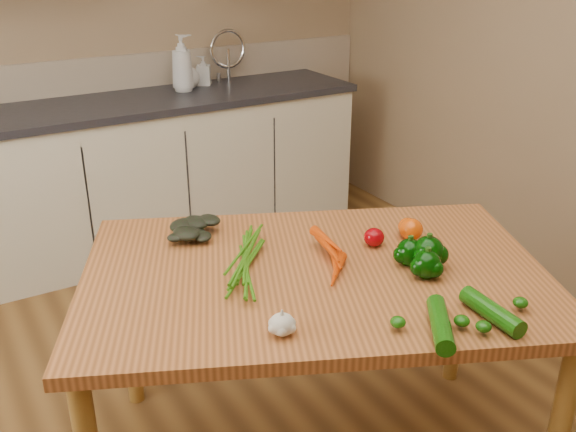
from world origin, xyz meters
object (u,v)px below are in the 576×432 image
(soap_bottle_b, at_px, (204,70))
(tomato_b, at_px, (408,227))
(soap_bottle_a, at_px, (182,63))
(pepper_b, at_px, (428,252))
(leafy_greens, at_px, (191,223))
(tomato_a, at_px, (374,237))
(soap_bottle_c, at_px, (188,73))
(tomato_c, at_px, (411,229))
(zucchini_a, at_px, (492,311))
(pepper_a, at_px, (410,252))
(pepper_c, at_px, (427,264))
(garlic_bulb, at_px, (282,324))
(carrot_bunch, at_px, (304,254))
(table, at_px, (314,293))
(zucchini_b, at_px, (441,324))

(soap_bottle_b, distance_m, tomato_b, 2.13)
(soap_bottle_a, distance_m, pepper_b, 2.26)
(leafy_greens, bearing_deg, tomato_a, -37.36)
(soap_bottle_b, relative_size, soap_bottle_c, 1.03)
(tomato_c, bearing_deg, soap_bottle_b, 85.30)
(tomato_c, bearing_deg, zucchini_a, -106.14)
(pepper_a, distance_m, tomato_c, 0.19)
(pepper_a, distance_m, pepper_c, 0.09)
(garlic_bulb, height_order, pepper_b, pepper_b)
(pepper_b, distance_m, tomato_c, 0.21)
(zucchini_a, bearing_deg, soap_bottle_c, 85.32)
(leafy_greens, relative_size, tomato_c, 2.53)
(garlic_bulb, bearing_deg, soap_bottle_a, 73.76)
(tomato_a, distance_m, tomato_c, 0.14)
(soap_bottle_a, bearing_deg, garlic_bulb, -171.53)
(soap_bottle_a, bearing_deg, pepper_a, -158.76)
(soap_bottle_a, relative_size, pepper_a, 3.73)
(soap_bottle_a, relative_size, carrot_bunch, 1.21)
(carrot_bunch, bearing_deg, pepper_a, -6.77)
(tomato_a, relative_size, tomato_c, 0.85)
(table, relative_size, soap_bottle_c, 9.94)
(zucchini_b, bearing_deg, tomato_b, 57.67)
(garlic_bulb, relative_size, zucchini_a, 0.34)
(tomato_a, height_order, zucchini_b, tomato_a)
(soap_bottle_c, xyz_separation_m, tomato_b, (-0.06, -2.10, -0.18))
(tomato_b, distance_m, tomato_c, 0.03)
(pepper_b, bearing_deg, zucchini_a, -100.12)
(soap_bottle_a, xyz_separation_m, zucchini_b, (-0.32, -2.54, -0.26))
(pepper_a, xyz_separation_m, tomato_c, (0.13, 0.14, -0.01))
(soap_bottle_c, xyz_separation_m, zucchini_b, (-0.38, -2.61, -0.18))
(leafy_greens, height_order, pepper_b, same)
(tomato_b, relative_size, zucchini_b, 0.31)
(soap_bottle_a, distance_m, leafy_greens, 1.79)
(soap_bottle_b, distance_m, zucchini_a, 2.68)
(soap_bottle_c, height_order, carrot_bunch, soap_bottle_c)
(soap_bottle_b, height_order, tomato_b, soap_bottle_b)
(zucchini_a, bearing_deg, tomato_b, 73.40)
(garlic_bulb, height_order, pepper_c, pepper_c)
(tomato_c, bearing_deg, zucchini_b, -122.83)
(garlic_bulb, relative_size, tomato_b, 1.01)
(pepper_a, relative_size, tomato_b, 1.26)
(pepper_c, distance_m, tomato_b, 0.30)
(pepper_a, relative_size, pepper_b, 0.85)
(soap_bottle_a, relative_size, soap_bottle_b, 1.84)
(leafy_greens, height_order, pepper_c, leafy_greens)
(zucchini_a, bearing_deg, leafy_greens, 118.58)
(carrot_bunch, relative_size, zucchini_b, 1.21)
(table, height_order, tomato_a, tomato_a)
(leafy_greens, distance_m, tomato_b, 0.76)
(pepper_a, bearing_deg, pepper_b, -46.59)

